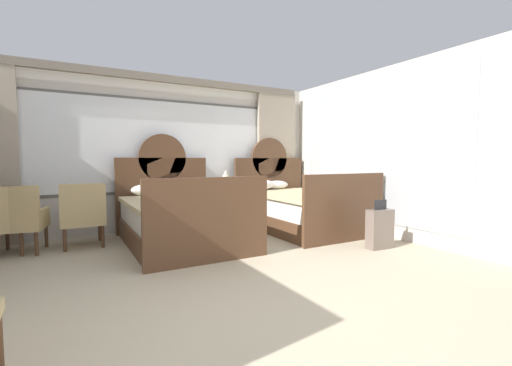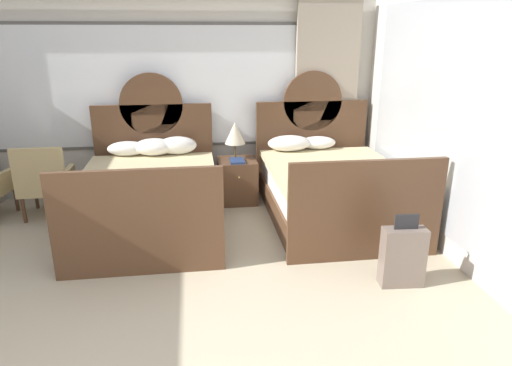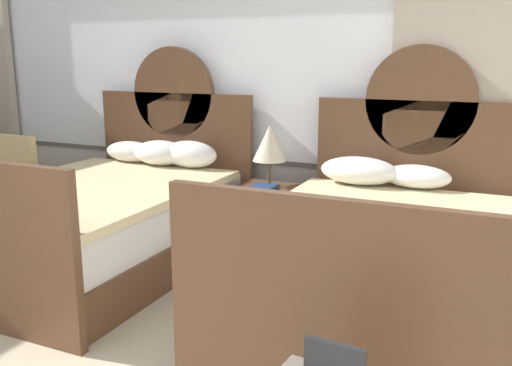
# 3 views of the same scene
# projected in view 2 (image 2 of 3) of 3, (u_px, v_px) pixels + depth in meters

# --- Properties ---
(wall_back_window) EXTENTS (6.13, 0.22, 2.70)m
(wall_back_window) POSITION_uv_depth(u_px,v_px,m) (147.00, 92.00, 6.01)
(wall_back_window) COLOR beige
(wall_back_window) RESTS_ON ground_plane
(wall_right_mirror) EXTENTS (0.08, 4.70, 2.70)m
(wall_right_mirror) POSITION_uv_depth(u_px,v_px,m) (465.00, 124.00, 4.25)
(wall_right_mirror) COLOR beige
(wall_right_mirror) RESTS_ON ground_plane
(bed_near_window) EXTENTS (1.55, 2.22, 1.67)m
(bed_near_window) POSITION_uv_depth(u_px,v_px,m) (150.00, 195.00, 5.23)
(bed_near_window) COLOR brown
(bed_near_window) RESTS_ON ground_plane
(bed_near_mirror) EXTENTS (1.55, 2.22, 1.67)m
(bed_near_mirror) POSITION_uv_depth(u_px,v_px,m) (331.00, 187.00, 5.51)
(bed_near_mirror) COLOR brown
(bed_near_mirror) RESTS_ON ground_plane
(nightstand_between_beds) EXTENTS (0.50, 0.52, 0.57)m
(nightstand_between_beds) POSITION_uv_depth(u_px,v_px,m) (237.00, 181.00, 6.04)
(nightstand_between_beds) COLOR brown
(nightstand_between_beds) RESTS_ON ground_plane
(table_lamp_on_nightstand) EXTENTS (0.27, 0.27, 0.49)m
(table_lamp_on_nightstand) POSITION_uv_depth(u_px,v_px,m) (235.00, 134.00, 5.90)
(table_lamp_on_nightstand) COLOR brown
(table_lamp_on_nightstand) RESTS_ON nightstand_between_beds
(book_on_nightstand) EXTENTS (0.18, 0.26, 0.03)m
(book_on_nightstand) POSITION_uv_depth(u_px,v_px,m) (237.00, 161.00, 5.85)
(book_on_nightstand) COLOR navy
(book_on_nightstand) RESTS_ON nightstand_between_beds
(armchair_by_window_left) EXTENTS (0.57, 0.57, 0.91)m
(armchair_by_window_left) POSITION_uv_depth(u_px,v_px,m) (45.00, 180.00, 5.46)
(armchair_by_window_left) COLOR tan
(armchair_by_window_left) RESTS_ON ground_plane
(suitcase_on_floor) EXTENTS (0.39, 0.19, 0.68)m
(suitcase_on_floor) POSITION_uv_depth(u_px,v_px,m) (403.00, 257.00, 4.03)
(suitcase_on_floor) COLOR #75665B
(suitcase_on_floor) RESTS_ON ground_plane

